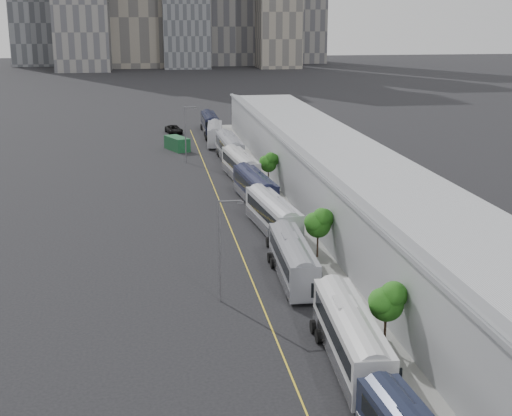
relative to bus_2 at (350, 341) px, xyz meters
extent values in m
cube|color=gray|center=(6.33, 22.11, -1.58)|extent=(10.00, 170.00, 0.12)
cube|color=gold|center=(-4.17, 22.11, -1.63)|extent=(0.12, 160.00, 0.02)
cube|color=gray|center=(10.33, 22.11, 1.76)|extent=(12.00, 160.00, 6.80)
cube|color=gray|center=(10.33, 22.11, 4.21)|extent=(12.45, 160.40, 2.57)
cube|color=gray|center=(4.43, 22.11, 5.36)|extent=(0.30, 160.00, 0.40)
cube|color=silver|center=(0.00, 0.03, 0.33)|extent=(3.43, 13.41, 3.22)
cube|color=black|center=(0.00, -0.18, 0.91)|extent=(3.40, 11.82, 1.09)
cube|color=silver|center=(0.00, 0.03, -0.70)|extent=(3.45, 13.14, 1.03)
cube|color=silver|center=(0.00, 1.56, 2.09)|extent=(1.46, 2.32, 0.31)
cube|color=gray|center=(-0.60, 16.01, 0.23)|extent=(2.98, 12.67, 3.05)
cube|color=black|center=(-0.60, 15.82, 0.77)|extent=(2.98, 11.16, 1.04)
cube|color=silver|center=(-0.60, 16.01, -0.75)|extent=(3.01, 12.42, 0.98)
cube|color=gray|center=(-0.60, 17.46, 1.90)|extent=(1.34, 2.17, 0.29)
cube|color=#AFB1BA|center=(0.11, 30.12, 0.33)|extent=(4.01, 13.48, 3.22)
cube|color=black|center=(0.11, 29.91, 0.91)|extent=(3.91, 11.90, 1.09)
cube|color=silver|center=(0.11, 30.12, -0.70)|extent=(4.02, 13.22, 1.03)
cube|color=#AFB1BA|center=(0.11, 31.65, 2.09)|extent=(1.55, 2.37, 0.31)
cube|color=#161931|center=(0.08, 42.58, 0.32)|extent=(3.80, 13.41, 3.21)
cube|color=black|center=(0.08, 42.38, 0.90)|extent=(3.72, 11.84, 1.09)
cube|color=silver|center=(0.08, 42.58, -0.70)|extent=(3.82, 13.15, 1.03)
cube|color=#161931|center=(0.08, 44.11, 2.08)|extent=(1.52, 2.35, 0.31)
cube|color=silver|center=(-0.03, 55.52, 0.36)|extent=(3.80, 13.69, 3.28)
cube|color=black|center=(-0.03, 55.31, 0.95)|extent=(3.73, 12.08, 1.11)
cube|color=silver|center=(-0.03, 55.52, -0.68)|extent=(3.82, 13.43, 1.05)
cube|color=silver|center=(-0.03, 57.08, 2.16)|extent=(1.53, 2.39, 0.31)
cube|color=gray|center=(0.04, 69.57, 0.42)|extent=(3.15, 13.96, 3.37)
cube|color=black|center=(0.04, 69.36, 1.03)|extent=(3.16, 12.30, 1.14)
cube|color=silver|center=(0.04, 69.57, -0.66)|extent=(3.18, 13.68, 1.08)
cube|color=gray|center=(0.04, 71.17, 2.26)|extent=(1.45, 2.39, 0.32)
cube|color=#9E9FA7|center=(-0.79, 85.07, 0.24)|extent=(3.79, 12.87, 3.07)
cube|color=black|center=(-0.79, 84.87, 0.79)|extent=(3.70, 11.36, 1.04)
cube|color=silver|center=(-0.79, 85.07, -0.74)|extent=(3.81, 12.62, 0.98)
cube|color=#9E9FA7|center=(-0.79, 86.53, 1.92)|extent=(1.48, 2.26, 0.29)
cube|color=black|center=(-0.55, 98.34, 0.30)|extent=(2.68, 13.07, 3.16)
cube|color=black|center=(-0.55, 98.14, 0.86)|extent=(2.73, 11.50, 1.08)
cube|color=silver|center=(-0.55, 98.34, -0.72)|extent=(2.72, 12.81, 1.01)
cube|color=black|center=(-0.55, 99.85, 2.03)|extent=(1.32, 2.22, 0.30)
cylinder|color=black|center=(2.92, 1.52, 0.27)|extent=(0.18, 0.18, 3.81)
sphere|color=#1B6216|center=(2.92, 1.52, 2.21)|extent=(2.41, 2.41, 2.41)
cylinder|color=black|center=(2.89, 21.28, 0.18)|extent=(0.18, 0.18, 3.63)
sphere|color=#1B6216|center=(2.89, 21.28, 2.06)|extent=(2.48, 2.48, 2.48)
cylinder|color=black|center=(3.02, 50.04, 0.19)|extent=(0.18, 0.18, 3.65)
sphere|color=#1B6216|center=(3.02, 50.04, 2.04)|extent=(2.21, 2.21, 2.21)
cylinder|color=#59595E|center=(-7.42, 12.10, 2.61)|extent=(0.18, 0.18, 8.49)
cylinder|color=#59595E|center=(-6.52, 12.10, 6.75)|extent=(1.80, 0.14, 0.14)
cube|color=#59595E|center=(-5.72, 12.10, 6.60)|extent=(0.50, 0.22, 0.18)
cylinder|color=#59595E|center=(-6.91, 69.09, 2.78)|extent=(0.18, 0.18, 8.84)
cylinder|color=#59595E|center=(-6.01, 69.09, 7.10)|extent=(1.80, 0.14, 0.14)
cube|color=#59595E|center=(-5.21, 69.09, 6.95)|extent=(0.50, 0.22, 0.18)
cube|color=#144324|center=(-7.81, 80.06, -0.49)|extent=(4.37, 6.35, 2.29)
imported|color=black|center=(-7.63, 98.27, -0.84)|extent=(3.68, 6.11, 1.59)
camera|label=1|loc=(-12.71, -41.75, 20.90)|focal=50.00mm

